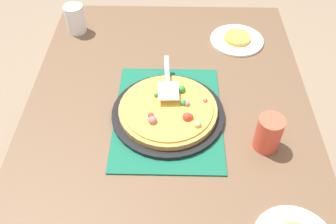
{
  "coord_description": "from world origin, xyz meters",
  "views": [
    {
      "loc": [
        -0.85,
        -0.02,
        1.68
      ],
      "look_at": [
        0.0,
        0.0,
        0.77
      ],
      "focal_mm": 39.52,
      "sensor_mm": 36.0,
      "label": 1
    }
  ],
  "objects_px": {
    "pizza_pan": "(168,113)",
    "pizza_server": "(167,81)",
    "served_slice_right": "(237,38)",
    "cup_near": "(268,133)",
    "pizza": "(169,109)",
    "plate_far_right": "(237,40)",
    "cup_far": "(75,19)"
  },
  "relations": [
    {
      "from": "served_slice_right",
      "to": "cup_near",
      "type": "relative_size",
      "value": 0.92
    },
    {
      "from": "pizza_pan",
      "to": "pizza",
      "type": "height_order",
      "value": "pizza"
    },
    {
      "from": "plate_far_right",
      "to": "pizza_server",
      "type": "distance_m",
      "value": 0.44
    },
    {
      "from": "pizza",
      "to": "served_slice_right",
      "type": "xyz_separation_m",
      "value": [
        0.43,
        -0.28,
        -0.02
      ]
    },
    {
      "from": "served_slice_right",
      "to": "pizza",
      "type": "bearing_deg",
      "value": 147.37
    },
    {
      "from": "pizza_pan",
      "to": "served_slice_right",
      "type": "relative_size",
      "value": 3.45
    },
    {
      "from": "pizza",
      "to": "pizza_server",
      "type": "bearing_deg",
      "value": 3.51
    },
    {
      "from": "plate_far_right",
      "to": "cup_far",
      "type": "bearing_deg",
      "value": 84.98
    },
    {
      "from": "pizza_pan",
      "to": "served_slice_right",
      "type": "xyz_separation_m",
      "value": [
        0.43,
        -0.28,
        0.01
      ]
    },
    {
      "from": "plate_far_right",
      "to": "cup_far",
      "type": "relative_size",
      "value": 1.83
    },
    {
      "from": "pizza_pan",
      "to": "pizza_server",
      "type": "xyz_separation_m",
      "value": [
        0.1,
        0.0,
        0.06
      ]
    },
    {
      "from": "pizza_pan",
      "to": "pizza",
      "type": "xyz_separation_m",
      "value": [
        -0.0,
        -0.0,
        0.02
      ]
    },
    {
      "from": "cup_near",
      "to": "cup_far",
      "type": "distance_m",
      "value": 0.94
    },
    {
      "from": "pizza_pan",
      "to": "cup_near",
      "type": "height_order",
      "value": "cup_near"
    },
    {
      "from": "pizza",
      "to": "cup_near",
      "type": "bearing_deg",
      "value": -111.12
    },
    {
      "from": "pizza_pan",
      "to": "served_slice_right",
      "type": "height_order",
      "value": "served_slice_right"
    },
    {
      "from": "cup_near",
      "to": "pizza",
      "type": "bearing_deg",
      "value": 68.88
    },
    {
      "from": "served_slice_right",
      "to": "cup_far",
      "type": "distance_m",
      "value": 0.69
    },
    {
      "from": "pizza",
      "to": "cup_near",
      "type": "height_order",
      "value": "cup_near"
    },
    {
      "from": "cup_far",
      "to": "plate_far_right",
      "type": "bearing_deg",
      "value": -95.02
    },
    {
      "from": "pizza",
      "to": "plate_far_right",
      "type": "relative_size",
      "value": 1.5
    },
    {
      "from": "pizza_pan",
      "to": "cup_near",
      "type": "distance_m",
      "value": 0.34
    },
    {
      "from": "cup_near",
      "to": "pizza_server",
      "type": "xyz_separation_m",
      "value": [
        0.22,
        0.31,
        0.01
      ]
    },
    {
      "from": "cup_far",
      "to": "pizza_server",
      "type": "relative_size",
      "value": 0.52
    },
    {
      "from": "pizza_server",
      "to": "cup_far",
      "type": "bearing_deg",
      "value": 45.2
    },
    {
      "from": "pizza_pan",
      "to": "pizza_server",
      "type": "height_order",
      "value": "pizza_server"
    },
    {
      "from": "pizza_pan",
      "to": "cup_near",
      "type": "relative_size",
      "value": 3.17
    },
    {
      "from": "plate_far_right",
      "to": "cup_far",
      "type": "distance_m",
      "value": 0.69
    },
    {
      "from": "pizza",
      "to": "plate_far_right",
      "type": "height_order",
      "value": "pizza"
    },
    {
      "from": "served_slice_right",
      "to": "cup_far",
      "type": "height_order",
      "value": "cup_far"
    },
    {
      "from": "plate_far_right",
      "to": "cup_near",
      "type": "xyz_separation_m",
      "value": [
        -0.55,
        -0.03,
        0.06
      ]
    },
    {
      "from": "pizza",
      "to": "pizza_server",
      "type": "distance_m",
      "value": 0.11
    }
  ]
}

